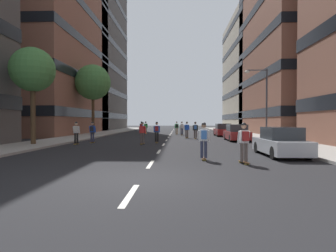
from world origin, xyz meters
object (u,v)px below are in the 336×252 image
Objects in this scene: parked_car_near at (280,143)px; skater_4 at (76,132)px; streetlamp_right at (263,96)px; skater_3 at (187,129)px; parked_car_far at (223,130)px; street_tree_near at (33,70)px; skater_2 at (182,128)px; skater_1 at (195,129)px; skater_0 at (204,138)px; skater_7 at (141,126)px; skater_11 at (244,140)px; skater_5 at (177,127)px; skater_6 at (157,131)px; street_tree_mid at (93,83)px; parked_car_mid at (237,133)px; skater_9 at (92,131)px; skater_8 at (146,127)px; skater_10 at (142,132)px.

skater_4 is (-13.35, 6.70, 0.32)m from parked_car_near.
streetlamp_right is at bearing 16.86° from skater_4.
skater_3 is (-6.89, 3.76, -3.15)m from streetlamp_right.
street_tree_near is (-16.21, -14.07, 4.91)m from parked_car_far.
skater_2 and skater_3 have the same top height.
parked_car_near is at bearing -75.29° from skater_1.
skater_0 and skater_1 have the same top height.
skater_11 is (8.44, -29.66, 0.00)m from skater_7.
skater_6 is at bearing -95.67° from skater_5.
skater_0 is (-4.15, -1.64, 0.32)m from parked_car_near.
street_tree_mid is 10.12m from skater_7.
parked_car_far is 2.47× the size of skater_6.
skater_2 is 2.62m from skater_5.
street_tree_mid is 4.95× the size of skater_6.
parked_car_mid is at bearing -28.93° from street_tree_mid.
skater_4 and skater_7 have the same top height.
skater_6 is (-9.60, -2.73, -3.12)m from streetlamp_right.
parked_car_mid is at bearing 13.54° from skater_9.
skater_11 is at bearing -84.27° from skater_2.
skater_11 is (10.06, -11.14, 0.00)m from skater_9.
street_tree_near is at bearing -119.59° from skater_5.
skater_3 is 7.03m from skater_6.
skater_1 is 14.80m from skater_7.
skater_8 reaches higher than parked_car_far.
skater_8 is (-10.12, 14.02, 0.29)m from parked_car_mid.
skater_11 is at bearing -41.28° from skater_4.
skater_6 is at bearing 4.27° from skater_9.
skater_9 is at bearing -98.25° from skater_8.
skater_11 is (1.14, -16.78, 0.00)m from skater_1.
skater_4 is 1.00× the size of skater_10.
skater_11 is at bearing -31.66° from street_tree_near.
skater_8 is at bearing 118.92° from skater_3.
skater_10 is at bearing -102.58° from skater_2.
skater_3 is (0.48, -6.42, 0.00)m from skater_2.
street_tree_mid is (-16.21, 20.33, 5.99)m from parked_car_near.
parked_car_near is 2.47× the size of skater_2.
skater_9 reaches higher than parked_car_near.
skater_2 is 1.00× the size of skater_4.
skater_1 is (-6.06, 2.51, -3.12)m from streetlamp_right.
skater_3 is 13.30m from skater_7.
skater_6 is (-2.23, -12.91, 0.03)m from skater_2.
skater_5 is 1.00× the size of skater_6.
skater_2 is at bearing -41.04° from skater_7.
street_tree_mid reaches higher than skater_9.
street_tree_mid is at bearing 177.77° from parked_car_far.
skater_2 is at bearing 92.04° from skater_0.
streetlamp_right reaches higher than skater_8.
parked_car_mid is at bearing -90.00° from parked_car_far.
skater_4 and skater_6 have the same top height.
skater_10 is at bearing -122.19° from skater_6.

